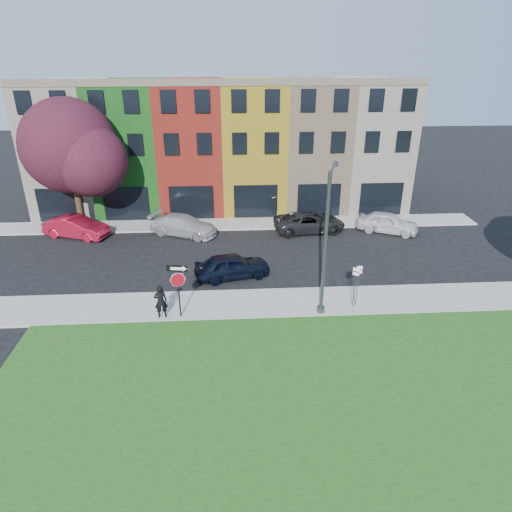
{
  "coord_description": "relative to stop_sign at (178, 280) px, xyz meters",
  "views": [
    {
      "loc": [
        -2.03,
        -18.02,
        12.66
      ],
      "look_at": [
        -0.7,
        4.0,
        2.41
      ],
      "focal_mm": 32.0,
      "sensor_mm": 36.0,
      "label": 1
    }
  ],
  "objects": [
    {
      "name": "sidewalk_near",
      "position": [
        6.66,
        1.12,
        -2.12
      ],
      "size": [
        40.0,
        3.0,
        0.12
      ],
      "primitive_type": "cube",
      "color": "gray",
      "rests_on": "ground"
    },
    {
      "name": "parked_car_white",
      "position": [
        14.22,
        10.96,
        -1.43
      ],
      "size": [
        5.12,
        5.74,
        1.5
      ],
      "primitive_type": "imported",
      "rotation": [
        0.0,
        0.0,
        1.14
      ],
      "color": "silver",
      "rests_on": "ground"
    },
    {
      "name": "parked_car_silver",
      "position": [
        -0.77,
        11.37,
        -1.46
      ],
      "size": [
        5.66,
        6.46,
        1.45
      ],
      "primitive_type": "imported",
      "rotation": [
        0.0,
        0.0,
        1.16
      ],
      "color": "#A5A5AA",
      "rests_on": "ground"
    },
    {
      "name": "sedan_near",
      "position": [
        2.67,
        4.38,
        -1.43
      ],
      "size": [
        3.71,
        5.18,
        1.5
      ],
      "primitive_type": "imported",
      "rotation": [
        0.0,
        0.0,
        1.8
      ],
      "color": "black",
      "rests_on": "ground"
    },
    {
      "name": "street_lamp",
      "position": [
        7.25,
        0.23,
        1.66
      ],
      "size": [
        1.1,
        2.48,
        7.38
      ],
      "rotation": [
        0.0,
        0.0,
        -0.33
      ],
      "color": "#494B4E",
      "rests_on": "sidewalk_near"
    },
    {
      "name": "parked_car_red",
      "position": [
        -8.43,
        11.36,
        -1.41
      ],
      "size": [
        4.49,
        5.66,
        1.54
      ],
      "primitive_type": "imported",
      "rotation": [
        0.0,
        0.0,
        1.24
      ],
      "color": "maroon",
      "rests_on": "ground"
    },
    {
      "name": "man",
      "position": [
        -0.93,
        0.03,
        -1.17
      ],
      "size": [
        0.78,
        0.62,
        1.79
      ],
      "primitive_type": "imported",
      "rotation": [
        0.0,
        0.0,
        3.29
      ],
      "color": "black",
      "rests_on": "sidewalk_near"
    },
    {
      "name": "ground",
      "position": [
        4.66,
        -1.88,
        -2.18
      ],
      "size": [
        120.0,
        120.0,
        0.0
      ],
      "primitive_type": "plane",
      "color": "black",
      "rests_on": "ground"
    },
    {
      "name": "parking_sign_b",
      "position": [
        9.14,
        0.54,
        -0.55
      ],
      "size": [
        0.32,
        0.1,
        2.46
      ],
      "rotation": [
        0.0,
        0.0,
        -0.12
      ],
      "color": "#494B4E",
      "rests_on": "sidewalk_near"
    },
    {
      "name": "parked_car_dark",
      "position": [
        8.48,
        11.44,
        -1.45
      ],
      "size": [
        3.53,
        5.75,
        1.46
      ],
      "primitive_type": "imported",
      "rotation": [
        0.0,
        0.0,
        1.68
      ],
      "color": "black",
      "rests_on": "ground"
    },
    {
      "name": "sidewalk_far",
      "position": [
        1.66,
        13.12,
        -2.12
      ],
      "size": [
        40.0,
        2.4,
        0.12
      ],
      "primitive_type": "cube",
      "color": "gray",
      "rests_on": "ground"
    },
    {
      "name": "tree_purple",
      "position": [
        -8.27,
        12.68,
        3.94
      ],
      "size": [
        7.87,
        6.88,
        9.45
      ],
      "color": "black",
      "rests_on": "sidewalk_far"
    },
    {
      "name": "stop_sign",
      "position": [
        0.0,
        0.0,
        0.0
      ],
      "size": [
        1.05,
        0.18,
        2.89
      ],
      "rotation": [
        0.0,
        0.0,
        -0.13
      ],
      "color": "black",
      "rests_on": "sidewalk_near"
    },
    {
      "name": "parking_sign_a",
      "position": [
        8.94,
        0.38,
        -0.57
      ],
      "size": [
        0.3,
        0.17,
        2.43
      ],
      "rotation": [
        0.0,
        0.0,
        -0.42
      ],
      "color": "#494B4E",
      "rests_on": "sidewalk_near"
    },
    {
      "name": "grass_park",
      "position": [
        12.66,
        -7.88,
        -2.13
      ],
      "size": [
        40.0,
        16.0,
        0.1
      ],
      "primitive_type": "cube",
      "color": "#1C4B15",
      "rests_on": "ground"
    },
    {
      "name": "rowhouse_block",
      "position": [
        2.16,
        19.3,
        2.81
      ],
      "size": [
        30.0,
        10.12,
        10.0
      ],
      "color": "beige",
      "rests_on": "ground"
    }
  ]
}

